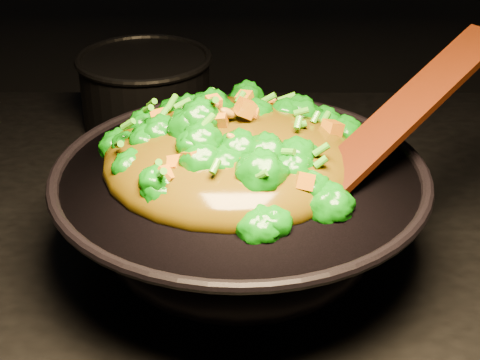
# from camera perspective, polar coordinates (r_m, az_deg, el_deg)

# --- Properties ---
(wok) EXTENTS (0.45, 0.45, 0.12)m
(wok) POSITION_cam_1_polar(r_m,az_deg,el_deg) (0.86, -0.00, -2.84)
(wok) COLOR black
(wok) RESTS_ON stovetop
(stir_fry) EXTENTS (0.35, 0.35, 0.10)m
(stir_fry) POSITION_cam_1_polar(r_m,az_deg,el_deg) (0.83, -0.75, 4.36)
(stir_fry) COLOR #0C6F07
(stir_fry) RESTS_ON wok
(spatula) EXTENTS (0.28, 0.25, 0.14)m
(spatula) POSITION_cam_1_polar(r_m,az_deg,el_deg) (0.85, 12.35, 4.91)
(spatula) COLOR #351507
(spatula) RESTS_ON wok
(back_pot) EXTENTS (0.25, 0.25, 0.12)m
(back_pot) POSITION_cam_1_polar(r_m,az_deg,el_deg) (1.21, -7.32, 6.94)
(back_pot) COLOR black
(back_pot) RESTS_ON stovetop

